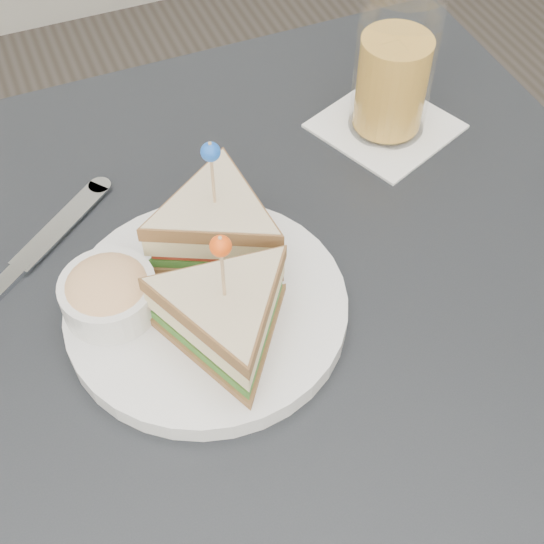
% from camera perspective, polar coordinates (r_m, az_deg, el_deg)
% --- Properties ---
extents(table, '(0.80, 0.80, 0.75)m').
position_cam_1_polar(table, '(0.73, -0.43, -7.05)').
color(table, black).
rests_on(table, ground).
extents(plate_meal, '(0.32, 0.32, 0.15)m').
position_cam_1_polar(plate_meal, '(0.65, -4.91, -0.62)').
color(plate_meal, white).
rests_on(plate_meal, table).
extents(cutlery_knife, '(0.19, 0.16, 0.01)m').
position_cam_1_polar(cutlery_knife, '(0.74, -18.08, 0.76)').
color(cutlery_knife, '#B6BCC2').
rests_on(cutlery_knife, table).
extents(drink_set, '(0.17, 0.17, 0.17)m').
position_cam_1_polar(drink_set, '(0.81, 9.14, 14.72)').
color(drink_set, white).
rests_on(drink_set, table).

